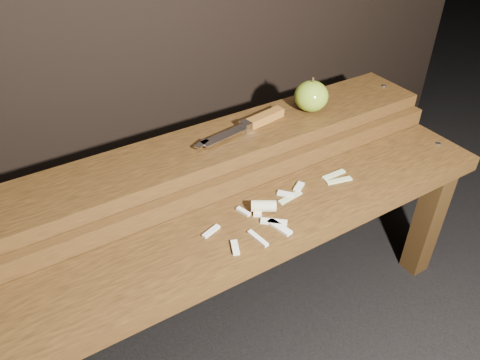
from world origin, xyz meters
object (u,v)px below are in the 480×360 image
apple (311,96)px  knife (255,122)px  bench_rear_tier (218,170)px  bench_front_tier (268,242)px

apple → knife: (-0.17, 0.01, -0.03)m
bench_rear_tier → apple: (0.29, 0.00, 0.13)m
apple → knife: bearing=177.8°
apple → bench_rear_tier: bearing=-179.1°
bench_front_tier → knife: (0.12, 0.24, 0.16)m
bench_front_tier → knife: size_ratio=4.39×
bench_rear_tier → apple: apple is taller
bench_rear_tier → apple: size_ratio=12.99×
bench_front_tier → knife: bearing=64.0°
bench_front_tier → apple: apple is taller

